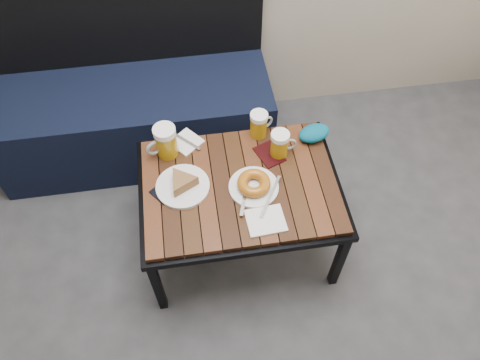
{
  "coord_description": "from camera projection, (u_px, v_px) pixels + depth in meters",
  "views": [
    {
      "loc": [
        -0.01,
        -0.03,
        2.04
      ],
      "look_at": [
        0.16,
        1.08,
        0.5
      ],
      "focal_mm": 35.0,
      "sensor_mm": 36.0,
      "label": 1
    }
  ],
  "objects": [
    {
      "name": "napkin_right",
      "position": [
        266.0,
        221.0,
        1.82
      ],
      "size": [
        0.16,
        0.13,
        0.01
      ],
      "rotation": [
        0.0,
        0.0,
        0.06
      ],
      "color": "white",
      "rests_on": "cafe_table"
    },
    {
      "name": "passport_navy",
      "position": [
        167.0,
        189.0,
        1.91
      ],
      "size": [
        0.15,
        0.15,
        0.01
      ],
      "primitive_type": "cube",
      "rotation": [
        0.0,
        0.0,
        -0.92
      ],
      "color": "black",
      "rests_on": "cafe_table"
    },
    {
      "name": "plate_pie",
      "position": [
        182.0,
        184.0,
        1.9
      ],
      "size": [
        0.22,
        0.22,
        0.06
      ],
      "color": "white",
      "rests_on": "cafe_table"
    },
    {
      "name": "napkin_left",
      "position": [
        186.0,
        142.0,
        2.06
      ],
      "size": [
        0.16,
        0.16,
        0.01
      ],
      "rotation": [
        0.0,
        0.0,
        0.69
      ],
      "color": "white",
      "rests_on": "cafe_table"
    },
    {
      "name": "beer_mug_centre",
      "position": [
        259.0,
        124.0,
        2.04
      ],
      "size": [
        0.12,
        0.1,
        0.12
      ],
      "rotation": [
        0.0,
        0.0,
        0.43
      ],
      "color": "#A67B0D",
      "rests_on": "cafe_table"
    },
    {
      "name": "plate_bagel",
      "position": [
        254.0,
        185.0,
        1.9
      ],
      "size": [
        0.22,
        0.26,
        0.06
      ],
      "color": "white",
      "rests_on": "cafe_table"
    },
    {
      "name": "knit_pouch",
      "position": [
        314.0,
        133.0,
        2.05
      ],
      "size": [
        0.16,
        0.13,
        0.06
      ],
      "primitive_type": "ellipsoid",
      "rotation": [
        0.0,
        0.0,
        0.27
      ],
      "color": "navy",
      "rests_on": "cafe_table"
    },
    {
      "name": "cafe_table",
      "position": [
        240.0,
        190.0,
        1.96
      ],
      "size": [
        0.84,
        0.62,
        0.47
      ],
      "color": "black",
      "rests_on": "ground"
    },
    {
      "name": "beer_mug_left",
      "position": [
        165.0,
        141.0,
        1.96
      ],
      "size": [
        0.15,
        0.12,
        0.15
      ],
      "rotation": [
        0.0,
        0.0,
        3.48
      ],
      "color": "#A67B0D",
      "rests_on": "cafe_table"
    },
    {
      "name": "passport_burgundy",
      "position": [
        269.0,
        154.0,
        2.02
      ],
      "size": [
        0.13,
        0.15,
        0.01
      ],
      "primitive_type": "cube",
      "rotation": [
        0.0,
        0.0,
        0.38
      ],
      "color": "black",
      "rests_on": "cafe_table"
    },
    {
      "name": "bench",
      "position": [
        134.0,
        112.0,
        2.45
      ],
      "size": [
        1.4,
        0.5,
        0.95
      ],
      "color": "black",
      "rests_on": "ground"
    },
    {
      "name": "beer_mug_right",
      "position": [
        280.0,
        144.0,
        1.97
      ],
      "size": [
        0.12,
        0.08,
        0.13
      ],
      "rotation": [
        0.0,
        0.0,
        0.05
      ],
      "color": "#A67B0D",
      "rests_on": "cafe_table"
    }
  ]
}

